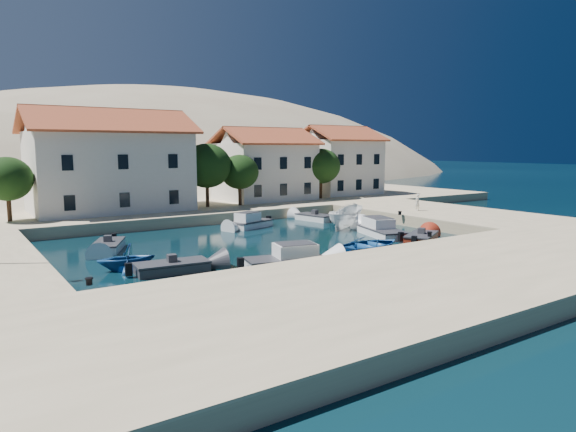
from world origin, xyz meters
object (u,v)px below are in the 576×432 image
object	(u,v)px
building_mid	(265,163)
cabin_cruiser_east	(382,230)
cabin_cruiser_south	(285,260)
boat_east	(345,228)
building_left	(109,159)
building_right	(339,159)
rowboat_south	(371,251)
pedestrian	(417,202)

from	to	relation	value
building_mid	cabin_cruiser_east	xyz separation A→B (m)	(-2.48, -22.07, -4.75)
cabin_cruiser_south	boat_east	size ratio (longest dim) A/B	0.92
building_left	cabin_cruiser_east	distance (m)	26.74
building_mid	building_right	world-z (taller)	building_right
cabin_cruiser_east	boat_east	xyz separation A→B (m)	(0.26, 4.80, -0.48)
cabin_cruiser_south	building_right	bearing A→B (deg)	59.58
cabin_cruiser_south	rowboat_south	world-z (taller)	cabin_cruiser_south
building_mid	boat_east	size ratio (longest dim) A/B	1.94
pedestrian	building_mid	bearing A→B (deg)	-71.33
cabin_cruiser_south	pedestrian	xyz separation A→B (m)	(21.31, 9.07, 1.33)
building_mid	boat_east	distance (m)	18.18
boat_east	pedestrian	xyz separation A→B (m)	(8.58, -0.46, 1.80)
building_mid	cabin_cruiser_south	distance (m)	31.06
building_right	boat_east	xyz separation A→B (m)	(-14.21, -18.27, -5.47)
cabin_cruiser_south	boat_east	bearing A→B (deg)	50.51
cabin_cruiser_east	pedestrian	xyz separation A→B (m)	(8.85, 4.34, 1.33)
building_mid	rowboat_south	xyz separation A→B (m)	(-7.33, -25.95, -5.22)
building_mid	cabin_cruiser_south	xyz separation A→B (m)	(-14.94, -26.81, -4.75)
building_right	pedestrian	xyz separation A→B (m)	(-5.63, -18.73, -3.67)
building_right	pedestrian	world-z (taller)	building_right
building_mid	cabin_cruiser_east	distance (m)	22.71
rowboat_south	boat_east	distance (m)	10.08
building_mid	boat_east	world-z (taller)	building_mid
building_left	cabin_cruiser_south	world-z (taller)	building_left
rowboat_south	cabin_cruiser_east	xyz separation A→B (m)	(4.85, 3.88, 0.48)
cabin_cruiser_east	boat_east	size ratio (longest dim) A/B	1.03
pedestrian	building_left	bearing A→B (deg)	-35.56
building_left	rowboat_south	xyz separation A→B (m)	(10.67, -24.95, -5.94)
boat_east	pedestrian	size ratio (longest dim) A/B	3.39
rowboat_south	cabin_cruiser_east	world-z (taller)	cabin_cruiser_east
cabin_cruiser_south	pedestrian	world-z (taller)	pedestrian
boat_east	building_mid	bearing A→B (deg)	-35.02
pedestrian	boat_east	bearing A→B (deg)	-4.17
building_mid	building_right	xyz separation A→B (m)	(12.00, 1.00, 0.25)
rowboat_south	cabin_cruiser_south	bearing A→B (deg)	92.28
building_mid	cabin_cruiser_east	size ratio (longest dim) A/B	1.89
cabin_cruiser_south	cabin_cruiser_east	size ratio (longest dim) A/B	0.89
building_left	cabin_cruiser_south	bearing A→B (deg)	-83.24
boat_east	building_left	bearing A→B (deg)	16.41
cabin_cruiser_south	pedestrian	bearing A→B (deg)	36.73
building_left	rowboat_south	distance (m)	27.78
building_left	building_right	distance (m)	30.07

